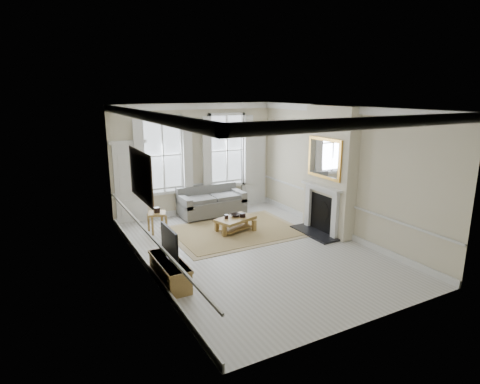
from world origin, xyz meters
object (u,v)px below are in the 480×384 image
side_table (157,216)px  sofa (211,203)px  tv_stand (170,271)px  coffee_table (235,220)px

side_table → sofa: bearing=21.3°
sofa → tv_stand: size_ratio=1.45×
side_table → coffee_table: 2.13m
sofa → side_table: sofa is taller
sofa → tv_stand: (-2.61, -3.78, -0.13)m
sofa → side_table: size_ratio=3.43×
side_table → tv_stand: (-0.67, -3.02, -0.21)m
side_table → tv_stand: size_ratio=0.42×
coffee_table → tv_stand: bearing=-159.4°
tv_stand → coffee_table: bearing=38.6°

